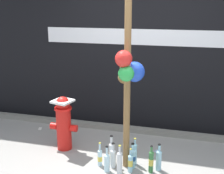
% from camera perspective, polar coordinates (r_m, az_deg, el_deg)
% --- Properties ---
extents(building_wall, '(10.00, 0.21, 3.22)m').
position_cam_1_polar(building_wall, '(5.00, 6.79, 9.90)').
color(building_wall, black).
rests_on(building_wall, ground_plane).
extents(curb_strip, '(8.00, 0.12, 0.08)m').
position_cam_1_polar(curb_strip, '(5.07, 5.61, -8.40)').
color(curb_strip, slate).
rests_on(curb_strip, ground_plane).
extents(memorial_post, '(0.44, 0.50, 2.72)m').
position_cam_1_polar(memorial_post, '(3.57, 3.25, 6.66)').
color(memorial_post, olive).
rests_on(memorial_post, ground_plane).
extents(fire_hydrant, '(0.42, 0.32, 0.82)m').
position_cam_1_polar(fire_hydrant, '(4.44, -9.40, -6.71)').
color(fire_hydrant, red).
rests_on(fire_hydrant, ground_plane).
extents(bottle_0, '(0.08, 0.08, 0.36)m').
position_cam_1_polar(bottle_0, '(3.94, -1.01, -14.32)').
color(bottle_0, '#B2DBEA').
rests_on(bottle_0, ground_plane).
extents(bottle_1, '(0.06, 0.06, 0.34)m').
position_cam_1_polar(bottle_1, '(4.07, -2.37, -13.47)').
color(bottle_1, '#B2DBEA').
rests_on(bottle_1, ground_plane).
extents(bottle_2, '(0.07, 0.07, 0.36)m').
position_cam_1_polar(bottle_2, '(4.02, 0.22, -13.50)').
color(bottle_2, silver).
rests_on(bottle_2, ground_plane).
extents(bottle_3, '(0.07, 0.07, 0.33)m').
position_cam_1_polar(bottle_3, '(3.94, 3.60, -14.47)').
color(bottle_3, '#93CCE0').
rests_on(bottle_3, ground_plane).
extents(bottle_4, '(0.08, 0.08, 0.36)m').
position_cam_1_polar(bottle_4, '(4.02, 4.02, -13.54)').
color(bottle_4, '#93CCE0').
rests_on(bottle_4, ground_plane).
extents(bottle_5, '(0.07, 0.07, 0.37)m').
position_cam_1_polar(bottle_5, '(4.00, 9.09, -13.70)').
color(bottle_5, '#93CCE0').
rests_on(bottle_5, ground_plane).
extents(bottle_6, '(0.06, 0.06, 0.38)m').
position_cam_1_polar(bottle_6, '(3.94, 7.61, -14.10)').
color(bottle_6, '#337038').
rests_on(bottle_6, ground_plane).
extents(bottle_7, '(0.07, 0.07, 0.41)m').
position_cam_1_polar(bottle_7, '(4.10, -0.11, -12.60)').
color(bottle_7, silver).
rests_on(bottle_7, ground_plane).
extents(bottle_8, '(0.07, 0.07, 0.41)m').
position_cam_1_polar(bottle_8, '(3.86, 1.47, -14.43)').
color(bottle_8, silver).
rests_on(bottle_8, ground_plane).
extents(bottle_9, '(0.08, 0.08, 0.32)m').
position_cam_1_polar(bottle_9, '(4.30, 2.79, -11.74)').
color(bottle_9, '#93CCE0').
rests_on(bottle_9, ground_plane).
extents(bottle_10, '(0.06, 0.06, 0.39)m').
position_cam_1_polar(bottle_10, '(4.09, 4.43, -12.70)').
color(bottle_10, '#93CCE0').
rests_on(bottle_10, ground_plane).
extents(litter_0, '(0.11, 0.11, 0.01)m').
position_cam_1_polar(litter_0, '(4.53, 8.78, -12.21)').
color(litter_0, '#8C99B2').
rests_on(litter_0, ground_plane).
extents(litter_1, '(0.09, 0.12, 0.01)m').
position_cam_1_polar(litter_1, '(5.36, -13.83, -7.85)').
color(litter_1, silver).
rests_on(litter_1, ground_plane).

